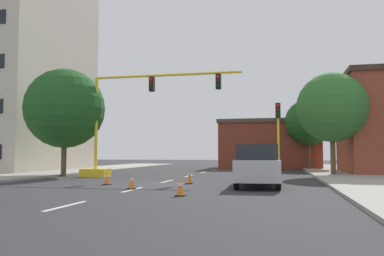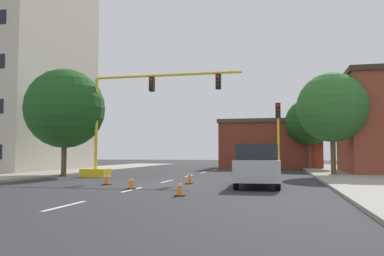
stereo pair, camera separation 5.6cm
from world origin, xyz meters
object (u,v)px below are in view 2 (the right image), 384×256
tree_left_near (65,109)px  pickup_truck_silver (257,166)px  traffic_cone_roadside_b (180,187)px  tree_right_mid (332,107)px  traffic_cone_roadside_a (189,177)px  traffic_signal_gantry (116,142)px  traffic_cone_roadside_d (131,182)px  tree_right_far (309,122)px  traffic_light_pole_right (278,123)px  traffic_cone_roadside_c (107,178)px

tree_left_near → pickup_truck_silver: size_ratio=1.37×
pickup_truck_silver → traffic_cone_roadside_b: 5.56m
tree_right_mid → traffic_cone_roadside_a: size_ratio=9.82×
traffic_signal_gantry → traffic_cone_roadside_d: bearing=-62.3°
traffic_signal_gantry → tree_right_far: bearing=49.0°
traffic_cone_roadside_a → traffic_cone_roadside_b: size_ratio=1.15×
pickup_truck_silver → traffic_light_pole_right: bearing=81.4°
tree_left_near → traffic_cone_roadside_c: 9.75m
traffic_cone_roadside_a → traffic_cone_roadside_d: bearing=-117.5°
tree_right_far → traffic_cone_roadside_c: bearing=-117.8°
traffic_signal_gantry → traffic_light_pole_right: size_ratio=2.25×
traffic_light_pole_right → traffic_cone_roadside_c: size_ratio=7.17×
traffic_light_pole_right → tree_left_near: 14.67m
traffic_light_pole_right → traffic_cone_roadside_b: (-3.56, -11.29, -3.21)m
traffic_signal_gantry → tree_right_far: size_ratio=1.55×
tree_left_near → traffic_cone_roadside_d: size_ratio=11.46×
traffic_cone_roadside_d → tree_right_mid: bearing=51.6°
traffic_cone_roadside_a → traffic_cone_roadside_c: (-3.95, -1.44, -0.04)m
tree_right_far → traffic_cone_roadside_b: bearing=-103.9°
tree_right_far → pickup_truck_silver: size_ratio=1.27×
tree_right_far → traffic_cone_roadside_a: 21.86m
tree_left_near → tree_right_mid: bearing=13.8°
tree_right_mid → traffic_cone_roadside_d: 16.94m
tree_right_mid → traffic_cone_roadside_a: tree_right_mid is taller
traffic_signal_gantry → traffic_cone_roadside_b: size_ratio=16.56×
traffic_signal_gantry → traffic_cone_roadside_c: 6.70m
traffic_signal_gantry → traffic_cone_roadside_a: 7.86m
traffic_signal_gantry → traffic_cone_roadside_c: traffic_signal_gantry is taller
traffic_light_pole_right → tree_left_near: (-14.61, -0.69, 1.21)m
traffic_signal_gantry → tree_right_mid: (14.38, 4.69, 2.52)m
pickup_truck_silver → traffic_cone_roadside_d: 6.02m
tree_right_far → traffic_cone_roadside_c: tree_right_far is taller
traffic_light_pole_right → tree_right_mid: (3.75, 3.82, 1.33)m
pickup_truck_silver → traffic_cone_roadside_b: bearing=-117.9°
tree_left_near → traffic_cone_roadside_d: bearing=-45.2°
traffic_signal_gantry → traffic_cone_roadside_d: (4.24, -8.09, -2.03)m
traffic_cone_roadside_c → traffic_cone_roadside_d: size_ratio=1.02×
tree_left_near → traffic_cone_roadside_d: 12.46m
traffic_cone_roadside_b → tree_right_mid: bearing=64.2°
tree_right_far → traffic_cone_roadside_d: bearing=-111.4°
traffic_cone_roadside_b → traffic_cone_roadside_d: 3.67m
traffic_signal_gantry → pickup_truck_silver: bearing=-29.8°
tree_right_far → tree_left_near: size_ratio=0.93×
tree_left_near → traffic_cone_roadside_c: tree_left_near is taller
traffic_signal_gantry → tree_left_near: tree_left_near is taller
pickup_truck_silver → traffic_cone_roadside_a: pickup_truck_silver is taller
traffic_light_pole_right → traffic_cone_roadside_a: size_ratio=6.41×
pickup_truck_silver → traffic_signal_gantry: bearing=150.2°
tree_left_near → traffic_cone_roadside_d: tree_left_near is taller
tree_right_mid → traffic_cone_roadside_c: bearing=-138.9°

